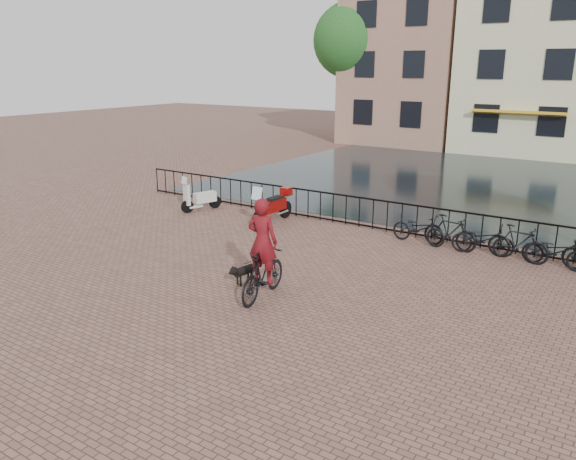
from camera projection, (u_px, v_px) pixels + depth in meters
The scene contains 15 objects.
ground at pixel (211, 316), 12.08m from camera, with size 100.00×100.00×0.00m, color brown.
canal_water at pixel (460, 182), 25.86m from camera, with size 20.00×20.00×0.00m, color black.
railing at pixel (373, 214), 18.31m from camera, with size 20.00×0.05×1.02m.
canal_house_left at pixel (417, 46), 38.16m from camera, with size 7.50×9.00×12.80m.
canal_house_mid at pixel (542, 52), 34.04m from camera, with size 8.00×9.50×11.80m.
tree_far_left at pixel (351, 40), 37.55m from camera, with size 5.04×5.04×9.27m.
cyclist at pixel (263, 255), 12.74m from camera, with size 0.94×2.09×2.78m.
dog at pixel (244, 273), 13.83m from camera, with size 0.39×0.82×0.53m.
motorcycle at pixel (273, 202), 19.05m from camera, with size 0.50×1.99×1.41m.
scooter at pixel (201, 192), 20.63m from camera, with size 0.86×1.54×1.38m.
parked_bike_0 at pixel (419, 229), 16.89m from camera, with size 0.60×1.72×0.90m, color black.
parked_bike_1 at pixel (450, 232), 16.37m from camera, with size 0.47×1.66×1.00m, color black.
parked_bike_2 at pixel (483, 239), 15.87m from camera, with size 0.60×1.72×0.90m, color black.
parked_bike_3 at pixel (518, 243), 15.35m from camera, with size 0.47×1.66×1.00m, color black.
parked_bike_4 at pixel (556, 251), 14.86m from camera, with size 0.60×1.72×0.90m, color black.
Camera 1 is at (7.54, -8.26, 5.22)m, focal length 35.00 mm.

